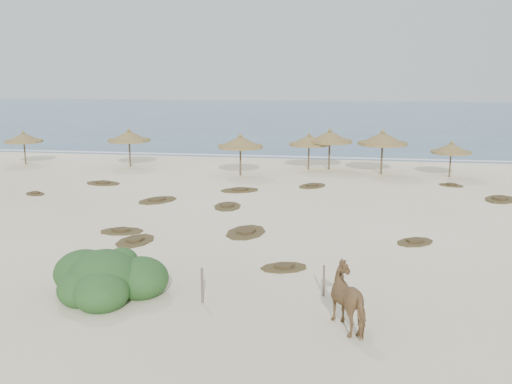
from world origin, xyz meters
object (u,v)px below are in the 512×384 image
(palapa_0, at_px, (24,138))
(palapa_1, at_px, (129,137))
(bush, at_px, (106,278))
(horse, at_px, (352,299))

(palapa_0, bearing_deg, palapa_1, 1.68)
(palapa_1, height_order, bush, palapa_1)
(palapa_1, relative_size, bush, 0.93)
(bush, bearing_deg, horse, -8.62)
(horse, bearing_deg, palapa_0, -75.01)
(palapa_0, distance_m, horse, 35.56)
(palapa_1, height_order, horse, palapa_1)
(palapa_1, xyz_separation_m, horse, (16.48, -25.60, -1.41))
(palapa_0, relative_size, palapa_1, 0.93)
(horse, xyz_separation_m, bush, (-7.70, 1.17, -0.30))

